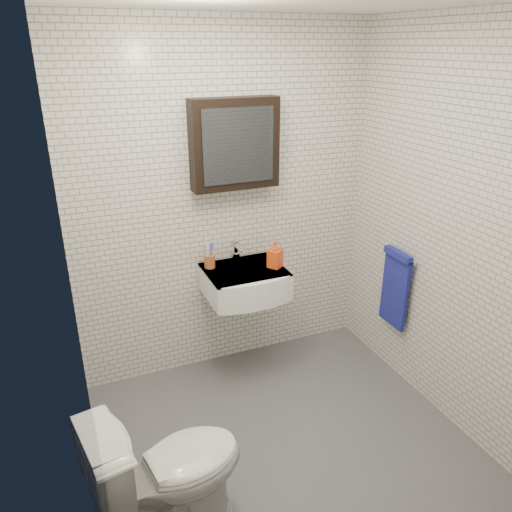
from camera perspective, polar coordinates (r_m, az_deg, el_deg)
The scene contains 9 objects.
ground at distance 3.39m, azimuth 3.09°, elevation -19.98°, with size 2.20×2.00×0.01m, color #4C4F54.
room_shell at distance 2.62m, azimuth 3.77°, elevation 4.10°, with size 2.22×2.02×2.51m.
washbasin at distance 3.53m, azimuth -1.09°, elevation -3.13°, with size 0.55×0.50×0.20m.
faucet at distance 3.63m, azimuth -2.27°, elevation 0.42°, with size 0.06×0.20×0.15m.
mirror_cabinet at distance 3.40m, azimuth -2.45°, elevation 12.65°, with size 0.60×0.15×0.60m.
towel_rail at distance 3.71m, azimuth 15.64°, elevation -3.23°, with size 0.09×0.30×0.58m.
toothbrush_cup at distance 3.54m, azimuth -5.33°, elevation -0.50°, with size 0.09×0.09×0.21m.
soap_bottle at distance 3.52m, azimuth 2.20°, elevation 0.21°, with size 0.09×0.09×0.20m, color orange.
toilet at distance 2.70m, azimuth -9.95°, elevation -23.07°, with size 0.43×0.75×0.77m, color silver.
Camera 1 is at (-1.12, -2.21, 2.32)m, focal length 35.00 mm.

